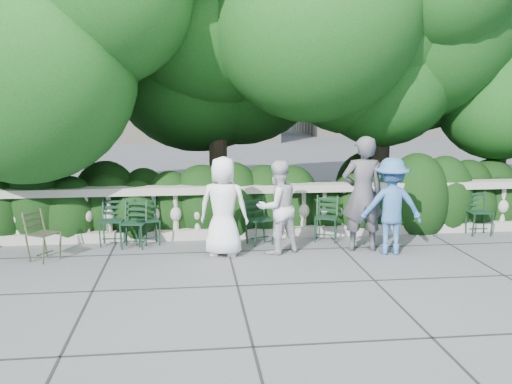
{
  "coord_description": "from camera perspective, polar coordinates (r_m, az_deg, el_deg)",
  "views": [
    {
      "loc": [
        -1.13,
        -8.68,
        2.65
      ],
      "look_at": [
        0.0,
        1.0,
        1.0
      ],
      "focal_mm": 40.0,
      "sensor_mm": 36.0,
      "label": 1
    }
  ],
  "objects": [
    {
      "name": "person_woman_grey",
      "position": [
        9.92,
        10.6,
        -0.18
      ],
      "size": [
        0.73,
        0.49,
        1.98
      ],
      "primitive_type": "imported",
      "rotation": [
        0.0,
        0.0,
        3.12
      ],
      "color": "#47464B",
      "rests_on": "ground"
    },
    {
      "name": "chair_f",
      "position": [
        11.7,
        21.6,
        -4.17
      ],
      "size": [
        0.46,
        0.5,
        0.84
      ],
      "primitive_type": null,
      "rotation": [
        0.0,
        0.0,
        -0.05
      ],
      "color": "black",
      "rests_on": "ground"
    },
    {
      "name": "shrub_hedge",
      "position": [
        12.03,
        -1.11,
        -3.12
      ],
      "size": [
        15.0,
        2.6,
        1.7
      ],
      "primitive_type": null,
      "color": "black",
      "rests_on": "ground"
    },
    {
      "name": "chair_weathered",
      "position": [
        9.87,
        -19.76,
        -6.55
      ],
      "size": [
        0.64,
        0.63,
        0.84
      ],
      "primitive_type": null,
      "rotation": [
        0.0,
        0.0,
        1.01
      ],
      "color": "black",
      "rests_on": "ground"
    },
    {
      "name": "chair_b",
      "position": [
        10.19,
        -12.27,
        -5.69
      ],
      "size": [
        0.51,
        0.55,
        0.84
      ],
      "primitive_type": null,
      "rotation": [
        0.0,
        0.0,
        -0.17
      ],
      "color": "black",
      "rests_on": "ground"
    },
    {
      "name": "chair_d",
      "position": [
        10.49,
        6.9,
        -5.09
      ],
      "size": [
        0.57,
        0.6,
        0.84
      ],
      "primitive_type": null,
      "rotation": [
        0.0,
        0.0,
        -0.33
      ],
      "color": "black",
      "rests_on": "ground"
    },
    {
      "name": "person_casual_man",
      "position": [
        9.63,
        2.15,
        -1.53
      ],
      "size": [
        0.95,
        0.86,
        1.58
      ],
      "primitive_type": "imported",
      "rotation": [
        0.0,
        0.0,
        3.56
      ],
      "color": "silver",
      "rests_on": "ground"
    },
    {
      "name": "chair_c",
      "position": [
        10.35,
        -10.58,
        -5.4
      ],
      "size": [
        0.55,
        0.58,
        0.84
      ],
      "primitive_type": null,
      "rotation": [
        0.0,
        0.0,
        0.26
      ],
      "color": "black",
      "rests_on": "ground"
    },
    {
      "name": "balustrade",
      "position": [
        10.76,
        -0.5,
        -1.99
      ],
      "size": [
        12.0,
        0.44,
        1.0
      ],
      "color": "#9E998E",
      "rests_on": "ground"
    },
    {
      "name": "person_businessman",
      "position": [
        9.48,
        -3.29,
        -1.45
      ],
      "size": [
        0.93,
        0.72,
        1.67
      ],
      "primitive_type": "imported",
      "rotation": [
        0.0,
        0.0,
        2.88
      ],
      "color": "white",
      "rests_on": "ground"
    },
    {
      "name": "person_older_blue",
      "position": [
        9.85,
        13.34,
        -1.38
      ],
      "size": [
        1.11,
        0.71,
        1.63
      ],
      "primitive_type": "imported",
      "rotation": [
        0.0,
        0.0,
        3.04
      ],
      "color": "#3565A1",
      "rests_on": "ground"
    },
    {
      "name": "tree_canopy",
      "position": [
        12.08,
        2.1,
        15.83
      ],
      "size": [
        15.04,
        6.52,
        6.78
      ],
      "color": "#3F3023",
      "rests_on": "ground"
    },
    {
      "name": "ground",
      "position": [
        9.15,
        0.74,
        -7.24
      ],
      "size": [
        90.0,
        90.0,
        0.0
      ],
      "primitive_type": "plane",
      "color": "#53545B",
      "rests_on": "ground"
    },
    {
      "name": "chair_a",
      "position": [
        10.45,
        -14.3,
        -5.39
      ],
      "size": [
        0.47,
        0.51,
        0.84
      ],
      "primitive_type": null,
      "rotation": [
        0.0,
        0.0,
        -0.07
      ],
      "color": "black",
      "rests_on": "ground"
    },
    {
      "name": "chair_e",
      "position": [
        10.23,
        0.77,
        -5.4
      ],
      "size": [
        0.59,
        0.61,
        0.84
      ],
      "primitive_type": null,
      "rotation": [
        0.0,
        0.0,
        0.39
      ],
      "color": "black",
      "rests_on": "ground"
    }
  ]
}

